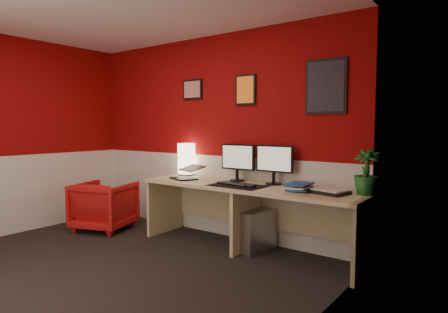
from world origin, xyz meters
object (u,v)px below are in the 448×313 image
(shoji_lamp, at_px, (186,160))
(armchair, at_px, (104,206))
(desk, at_px, (247,218))
(potted_plant, at_px, (367,172))
(pc_tower, at_px, (257,231))
(zen_tray, at_px, (329,192))
(laptop, at_px, (184,170))
(monitor_left, at_px, (237,157))
(monitor_right, at_px, (274,158))

(shoji_lamp, distance_m, armchair, 1.26)
(desk, xyz_separation_m, armchair, (-2.00, -0.39, -0.05))
(desk, distance_m, potted_plant, 1.36)
(desk, distance_m, pc_tower, 0.18)
(pc_tower, bearing_deg, zen_tray, 6.01)
(zen_tray, relative_size, pc_tower, 0.78)
(desk, xyz_separation_m, zen_tray, (0.92, 0.03, 0.38))
(potted_plant, height_order, pc_tower, potted_plant)
(laptop, bearing_deg, zen_tray, 22.52)
(zen_tray, bearing_deg, laptop, -177.09)
(zen_tray, bearing_deg, armchair, -171.64)
(laptop, xyz_separation_m, monitor_left, (0.62, 0.24, 0.18))
(monitor_left, relative_size, pc_tower, 1.29)
(zen_tray, relative_size, potted_plant, 0.81)
(laptop, relative_size, potted_plant, 0.76)
(shoji_lamp, distance_m, laptop, 0.37)
(armchair, bearing_deg, zen_tray, 168.93)
(laptop, bearing_deg, armchair, -143.68)
(monitor_right, bearing_deg, zen_tray, -14.84)
(zen_tray, xyz_separation_m, potted_plant, (0.30, 0.16, 0.20))
(potted_plant, bearing_deg, monitor_left, -179.70)
(laptop, xyz_separation_m, potted_plant, (2.10, 0.25, 0.11))
(monitor_left, relative_size, monitor_right, 1.00)
(monitor_left, xyz_separation_m, potted_plant, (1.48, 0.01, -0.07))
(shoji_lamp, relative_size, armchair, 0.57)
(shoji_lamp, relative_size, monitor_right, 0.69)
(laptop, bearing_deg, pc_tower, 26.76)
(desk, distance_m, shoji_lamp, 1.26)
(monitor_left, xyz_separation_m, monitor_right, (0.47, 0.04, 0.00))
(shoji_lamp, xyz_separation_m, potted_plant, (2.32, -0.04, 0.02))
(potted_plant, distance_m, armchair, 3.34)
(laptop, distance_m, pc_tower, 1.16)
(desk, distance_m, monitor_right, 0.72)
(desk, bearing_deg, zen_tray, 2.18)
(monitor_right, distance_m, armchair, 2.40)
(shoji_lamp, bearing_deg, monitor_right, -0.36)
(shoji_lamp, height_order, armchair, shoji_lamp)
(armchair, bearing_deg, potted_plant, 170.91)
(monitor_right, height_order, armchair, monitor_right)
(monitor_left, height_order, pc_tower, monitor_left)
(desk, bearing_deg, pc_tower, 35.79)
(potted_plant, relative_size, armchair, 0.62)
(armchair, bearing_deg, pc_tower, 172.94)
(monitor_right, height_order, zen_tray, monitor_right)
(monitor_right, height_order, potted_plant, monitor_right)
(shoji_lamp, xyz_separation_m, armchair, (-0.91, -0.62, -0.61))
(monitor_left, bearing_deg, armchair, -161.60)
(armchair, bearing_deg, laptop, 177.29)
(desk, distance_m, armchair, 2.04)
(shoji_lamp, relative_size, pc_tower, 0.89)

